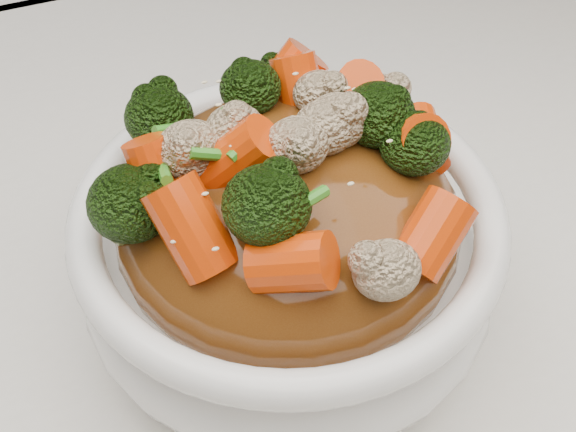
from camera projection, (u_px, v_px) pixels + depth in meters
name	position (u px, v px, depth m)	size (l,w,h in m)	color
tablecloth	(263.00, 363.00, 0.45)	(1.20, 0.80, 0.04)	white
bowl	(288.00, 259.00, 0.42)	(0.22, 0.22, 0.08)	white
sauce_base	(288.00, 220.00, 0.40)	(0.17, 0.17, 0.09)	#5E3110
carrots	(288.00, 123.00, 0.35)	(0.17, 0.17, 0.05)	#E34007
broccoli	(288.00, 125.00, 0.36)	(0.17, 0.17, 0.04)	black
cauliflower	(288.00, 129.00, 0.36)	(0.17, 0.17, 0.04)	#CCB28B
scallions	(288.00, 122.00, 0.35)	(0.13, 0.13, 0.02)	#33871F
sesame_seeds	(288.00, 122.00, 0.35)	(0.15, 0.15, 0.01)	#F7E4AF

